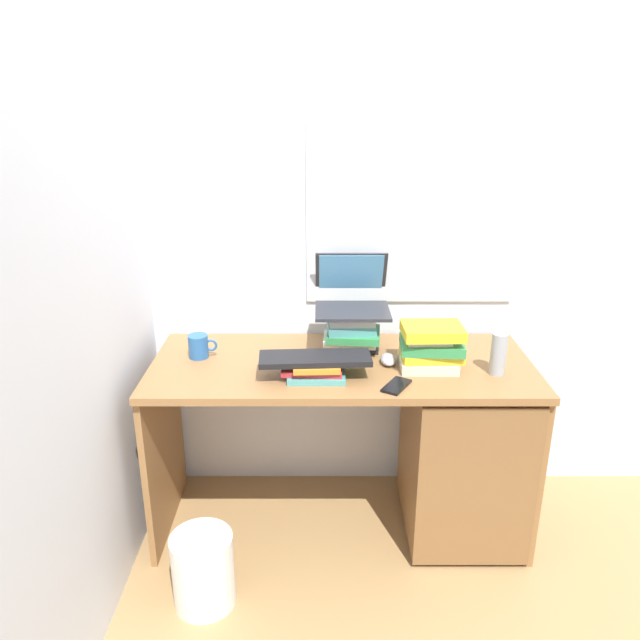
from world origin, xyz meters
The scene contains 14 objects.
ground_plane centered at (0.00, 0.00, 0.00)m, with size 6.00×6.00×0.00m, color #9E7A4C.
wall_back centered at (0.00, 0.36, 1.30)m, with size 6.00×0.06×2.60m.
wall_left centered at (-0.86, 0.00, 1.30)m, with size 0.05×6.00×2.60m, color silver.
desk centered at (0.39, -0.02, 0.42)m, with size 1.52×0.63×0.76m.
book_stack_tall centered at (0.04, 0.13, 0.85)m, with size 0.24×0.22×0.17m.
book_stack_keyboard_riser centered at (-0.11, -0.13, 0.79)m, with size 0.24×0.17×0.06m.
book_stack_side centered at (0.34, -0.05, 0.85)m, with size 0.25×0.20×0.18m.
laptop centered at (0.05, 0.20, 0.98)m, with size 0.30×0.33×0.22m.
keyboard centered at (-0.11, -0.13, 0.84)m, with size 0.42×0.14×0.02m, color black.
computer_mouse centered at (0.18, -0.01, 0.78)m, with size 0.06×0.10×0.04m, color #A5A8AD.
mug centered at (-0.58, 0.05, 0.81)m, with size 0.12×0.08×0.09m.
water_bottle centered at (0.59, -0.11, 0.85)m, with size 0.06×0.06×0.16m, color #999EA5.
cell_phone centered at (0.19, -0.22, 0.77)m, with size 0.07×0.14×0.01m, color black.
wastebasket centered at (-0.51, -0.46, 0.14)m, with size 0.23×0.23×0.29m, color silver.
Camera 1 is at (-0.09, -2.24, 1.77)m, focal length 34.38 mm.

